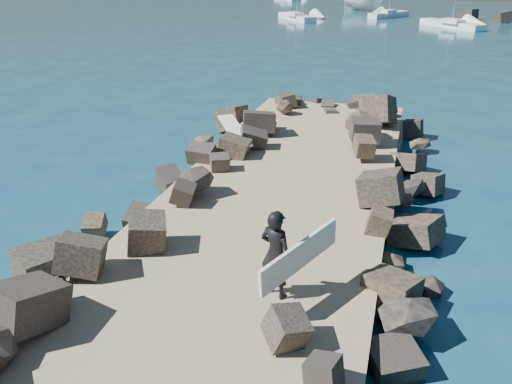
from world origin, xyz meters
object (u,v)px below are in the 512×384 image
boat_imported (363,2)px  surfer_with_board (279,254)px  sailboat_c (452,24)px  surfboard_resting (235,134)px

boat_imported → surfer_with_board: (5.43, -67.81, 0.31)m
boat_imported → sailboat_c: size_ratio=0.66×
surfboard_resting → boat_imported: 60.11m
surfboard_resting → sailboat_c: (9.17, 43.14, -0.69)m
surfboard_resting → surfer_with_board: surfer_with_board is taller
boat_imported → sailboat_c: sailboat_c is taller
boat_imported → surfer_with_board: bearing=-159.0°
surfboard_resting → surfer_with_board: (3.55, -7.72, 0.46)m
boat_imported → surfer_with_board: surfer_with_board is taller
surfboard_resting → sailboat_c: sailboat_c is taller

